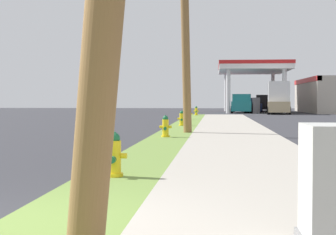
{
  "coord_description": "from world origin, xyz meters",
  "views": [
    {
      "loc": [
        2.3,
        -5.12,
        1.4
      ],
      "look_at": [
        0.56,
        13.81,
        0.75
      ],
      "focal_mm": 55.8,
      "sensor_mm": 36.0,
      "label": 1
    }
  ],
  "objects_px": {
    "car_navy_by_far_pump": "(251,106)",
    "truck_teal_at_forecourt": "(242,104)",
    "fire_hydrant_fourth": "(189,114)",
    "fire_hydrant_second": "(166,128)",
    "utility_cabinet": "(335,191)",
    "truck_black_at_far_bay": "(264,104)",
    "fire_hydrant_nearest": "(114,157)",
    "fire_hydrant_third": "(182,119)",
    "truck_tan_on_apron": "(278,99)",
    "fire_hydrant_fifth": "(196,111)",
    "car_red_by_near_pump": "(248,105)"
  },
  "relations": [
    {
      "from": "fire_hydrant_third",
      "to": "utility_cabinet",
      "type": "distance_m",
      "value": 21.08
    },
    {
      "from": "utility_cabinet",
      "to": "car_navy_by_far_pump",
      "type": "relative_size",
      "value": 0.23
    },
    {
      "from": "fire_hydrant_second",
      "to": "utility_cabinet",
      "type": "distance_m",
      "value": 13.42
    },
    {
      "from": "fire_hydrant_third",
      "to": "truck_black_at_far_bay",
      "type": "height_order",
      "value": "truck_black_at_far_bay"
    },
    {
      "from": "fire_hydrant_fifth",
      "to": "truck_teal_at_forecourt",
      "type": "xyz_separation_m",
      "value": [
        4.34,
        12.71,
        0.47
      ]
    },
    {
      "from": "fire_hydrant_third",
      "to": "utility_cabinet",
      "type": "xyz_separation_m",
      "value": [
        2.69,
        -20.91,
        0.17
      ]
    },
    {
      "from": "fire_hydrant_nearest",
      "to": "car_navy_by_far_pump",
      "type": "xyz_separation_m",
      "value": [
        5.61,
        49.8,
        0.28
      ]
    },
    {
      "from": "car_red_by_near_pump",
      "to": "truck_teal_at_forecourt",
      "type": "height_order",
      "value": "truck_teal_at_forecourt"
    },
    {
      "from": "fire_hydrant_fourth",
      "to": "truck_tan_on_apron",
      "type": "bearing_deg",
      "value": 66.05
    },
    {
      "from": "fire_hydrant_fourth",
      "to": "car_red_by_near_pump",
      "type": "height_order",
      "value": "car_red_by_near_pump"
    },
    {
      "from": "fire_hydrant_third",
      "to": "fire_hydrant_fifth",
      "type": "height_order",
      "value": "same"
    },
    {
      "from": "fire_hydrant_nearest",
      "to": "fire_hydrant_fifth",
      "type": "distance_m",
      "value": 34.07
    },
    {
      "from": "fire_hydrant_second",
      "to": "truck_teal_at_forecourt",
      "type": "distance_m",
      "value": 37.85
    },
    {
      "from": "truck_teal_at_forecourt",
      "to": "truck_tan_on_apron",
      "type": "xyz_separation_m",
      "value": [
        3.31,
        -3.68,
        0.57
      ]
    },
    {
      "from": "utility_cabinet",
      "to": "fire_hydrant_second",
      "type": "bearing_deg",
      "value": 101.76
    },
    {
      "from": "fire_hydrant_second",
      "to": "truck_black_at_far_bay",
      "type": "relative_size",
      "value": 0.13
    },
    {
      "from": "fire_hydrant_fourth",
      "to": "truck_teal_at_forecourt",
      "type": "relative_size",
      "value": 0.13
    },
    {
      "from": "truck_tan_on_apron",
      "to": "truck_black_at_far_bay",
      "type": "distance_m",
      "value": 13.49
    },
    {
      "from": "truck_tan_on_apron",
      "to": "fire_hydrant_third",
      "type": "bearing_deg",
      "value": -106.46
    },
    {
      "from": "fire_hydrant_second",
      "to": "truck_teal_at_forecourt",
      "type": "relative_size",
      "value": 0.13
    },
    {
      "from": "utility_cabinet",
      "to": "truck_tan_on_apron",
      "type": "bearing_deg",
      "value": 83.89
    },
    {
      "from": "utility_cabinet",
      "to": "truck_teal_at_forecourt",
      "type": "height_order",
      "value": "truck_teal_at_forecourt"
    },
    {
      "from": "fire_hydrant_third",
      "to": "utility_cabinet",
      "type": "height_order",
      "value": "utility_cabinet"
    },
    {
      "from": "fire_hydrant_second",
      "to": "car_navy_by_far_pump",
      "type": "height_order",
      "value": "car_navy_by_far_pump"
    },
    {
      "from": "truck_tan_on_apron",
      "to": "fire_hydrant_fourth",
      "type": "bearing_deg",
      "value": -113.95
    },
    {
      "from": "fire_hydrant_fourth",
      "to": "truck_black_at_far_bay",
      "type": "height_order",
      "value": "truck_black_at_far_bay"
    },
    {
      "from": "fire_hydrant_second",
      "to": "truck_tan_on_apron",
      "type": "relative_size",
      "value": 0.11
    },
    {
      "from": "truck_tan_on_apron",
      "to": "fire_hydrant_fifth",
      "type": "bearing_deg",
      "value": -130.27
    },
    {
      "from": "car_navy_by_far_pump",
      "to": "truck_tan_on_apron",
      "type": "height_order",
      "value": "truck_tan_on_apron"
    },
    {
      "from": "fire_hydrant_fifth",
      "to": "truck_tan_on_apron",
      "type": "xyz_separation_m",
      "value": [
        7.65,
        9.04,
        1.04
      ]
    },
    {
      "from": "fire_hydrant_fourth",
      "to": "car_navy_by_far_pump",
      "type": "relative_size",
      "value": 0.16
    },
    {
      "from": "truck_teal_at_forecourt",
      "to": "fire_hydrant_fourth",
      "type": "bearing_deg",
      "value": -101.92
    },
    {
      "from": "fire_hydrant_nearest",
      "to": "car_navy_by_far_pump",
      "type": "relative_size",
      "value": 0.16
    },
    {
      "from": "fire_hydrant_fifth",
      "to": "car_red_by_near_pump",
      "type": "height_order",
      "value": "car_red_by_near_pump"
    },
    {
      "from": "fire_hydrant_nearest",
      "to": "car_navy_by_far_pump",
      "type": "bearing_deg",
      "value": 83.57
    },
    {
      "from": "fire_hydrant_fourth",
      "to": "fire_hydrant_second",
      "type": "bearing_deg",
      "value": -89.94
    },
    {
      "from": "fire_hydrant_third",
      "to": "truck_tan_on_apron",
      "type": "height_order",
      "value": "truck_tan_on_apron"
    },
    {
      "from": "fire_hydrant_third",
      "to": "car_navy_by_far_pump",
      "type": "height_order",
      "value": "car_navy_by_far_pump"
    },
    {
      "from": "car_red_by_near_pump",
      "to": "utility_cabinet",
      "type": "bearing_deg",
      "value": -92.76
    },
    {
      "from": "utility_cabinet",
      "to": "truck_tan_on_apron",
      "type": "height_order",
      "value": "truck_tan_on_apron"
    },
    {
      "from": "utility_cabinet",
      "to": "car_navy_by_far_pump",
      "type": "height_order",
      "value": "car_navy_by_far_pump"
    },
    {
      "from": "car_navy_by_far_pump",
      "to": "utility_cabinet",
      "type": "bearing_deg",
      "value": -93.1
    },
    {
      "from": "car_navy_by_far_pump",
      "to": "truck_teal_at_forecourt",
      "type": "bearing_deg",
      "value": -111.37
    },
    {
      "from": "fire_hydrant_nearest",
      "to": "car_red_by_near_pump",
      "type": "height_order",
      "value": "car_red_by_near_pump"
    },
    {
      "from": "fire_hydrant_nearest",
      "to": "utility_cabinet",
      "type": "height_order",
      "value": "utility_cabinet"
    },
    {
      "from": "truck_teal_at_forecourt",
      "to": "truck_tan_on_apron",
      "type": "bearing_deg",
      "value": -47.99
    },
    {
      "from": "fire_hydrant_fourth",
      "to": "truck_black_at_far_bay",
      "type": "distance_m",
      "value": 31.95
    },
    {
      "from": "car_navy_by_far_pump",
      "to": "truck_black_at_far_bay",
      "type": "height_order",
      "value": "truck_black_at_far_bay"
    },
    {
      "from": "fire_hydrant_nearest",
      "to": "car_navy_by_far_pump",
      "type": "height_order",
      "value": "car_navy_by_far_pump"
    },
    {
      "from": "utility_cabinet",
      "to": "truck_teal_at_forecourt",
      "type": "xyz_separation_m",
      "value": [
        1.72,
        50.72,
        0.3
      ]
    }
  ]
}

